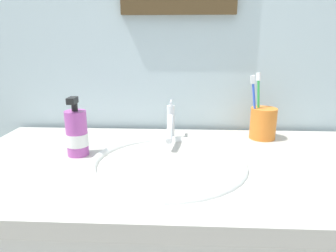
{
  "coord_description": "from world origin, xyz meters",
  "views": [
    {
      "loc": [
        0.02,
        -0.72,
        1.14
      ],
      "look_at": [
        -0.02,
        0.01,
        0.94
      ],
      "focal_mm": 32.42,
      "sensor_mm": 36.0,
      "label": 1
    }
  ],
  "objects_px": {
    "toothbrush_blue": "(254,103)",
    "soap_dispenser": "(77,134)",
    "faucet": "(170,124)",
    "toothbrush_green": "(258,101)",
    "toothbrush_cup": "(263,123)"
  },
  "relations": [
    {
      "from": "faucet",
      "to": "toothbrush_green",
      "type": "relative_size",
      "value": 0.86
    },
    {
      "from": "toothbrush_green",
      "to": "toothbrush_cup",
      "type": "bearing_deg",
      "value": -24.97
    },
    {
      "from": "toothbrush_green",
      "to": "toothbrush_blue",
      "type": "height_order",
      "value": "toothbrush_green"
    },
    {
      "from": "toothbrush_cup",
      "to": "soap_dispenser",
      "type": "xyz_separation_m",
      "value": [
        -0.53,
        -0.17,
        0.01
      ]
    },
    {
      "from": "toothbrush_blue",
      "to": "faucet",
      "type": "bearing_deg",
      "value": -173.04
    },
    {
      "from": "faucet",
      "to": "toothbrush_cup",
      "type": "xyz_separation_m",
      "value": [
        0.29,
        0.04,
        -0.01
      ]
    },
    {
      "from": "faucet",
      "to": "toothbrush_blue",
      "type": "bearing_deg",
      "value": 6.96
    },
    {
      "from": "faucet",
      "to": "toothbrush_green",
      "type": "distance_m",
      "value": 0.28
    },
    {
      "from": "toothbrush_blue",
      "to": "soap_dispenser",
      "type": "height_order",
      "value": "toothbrush_blue"
    },
    {
      "from": "faucet",
      "to": "soap_dispenser",
      "type": "xyz_separation_m",
      "value": [
        -0.24,
        -0.13,
        0.0
      ]
    },
    {
      "from": "faucet",
      "to": "toothbrush_blue",
      "type": "xyz_separation_m",
      "value": [
        0.25,
        0.03,
        0.06
      ]
    },
    {
      "from": "faucet",
      "to": "soap_dispenser",
      "type": "height_order",
      "value": "soap_dispenser"
    },
    {
      "from": "faucet",
      "to": "soap_dispenser",
      "type": "relative_size",
      "value": 1.07
    },
    {
      "from": "soap_dispenser",
      "to": "toothbrush_green",
      "type": "bearing_deg",
      "value": 19.01
    },
    {
      "from": "toothbrush_green",
      "to": "soap_dispenser",
      "type": "height_order",
      "value": "toothbrush_green"
    }
  ]
}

